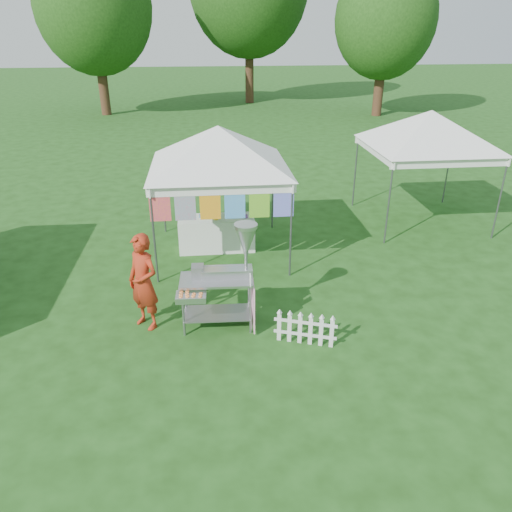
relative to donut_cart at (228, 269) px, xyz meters
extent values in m
plane|color=#1C4212|center=(0.01, -0.23, -1.15)|extent=(120.00, 120.00, 0.00)
cylinder|color=#59595E|center=(-1.41, 1.85, -0.10)|extent=(0.04, 0.04, 2.10)
cylinder|color=#59595E|center=(1.43, 1.85, -0.10)|extent=(0.04, 0.04, 2.10)
cylinder|color=#59595E|center=(-1.41, 4.69, -0.10)|extent=(0.04, 0.04, 2.10)
cylinder|color=#59595E|center=(1.43, 4.69, -0.10)|extent=(0.04, 0.04, 2.10)
cube|color=white|center=(0.01, 1.85, 0.85)|extent=(3.00, 0.03, 0.22)
cube|color=white|center=(0.01, 4.69, 0.85)|extent=(3.00, 0.03, 0.22)
pyramid|color=white|center=(0.01, 3.27, 1.85)|extent=(4.24, 4.24, 0.90)
cylinder|color=#59595E|center=(0.01, 1.85, 0.93)|extent=(3.00, 0.03, 0.03)
cube|color=#B91768|center=(-1.24, 1.85, 0.58)|extent=(0.42, 0.01, 0.70)
cube|color=#37D0C9|center=(-0.74, 1.85, 0.58)|extent=(0.42, 0.01, 0.70)
cube|color=orange|center=(-0.24, 1.85, 0.58)|extent=(0.42, 0.01, 0.70)
cube|color=blue|center=(0.26, 1.85, 0.58)|extent=(0.42, 0.01, 0.70)
cube|color=#1A9C20|center=(0.76, 1.85, 0.58)|extent=(0.42, 0.01, 0.70)
cube|color=purple|center=(1.26, 1.85, 0.58)|extent=(0.42, 0.01, 0.70)
cylinder|color=#59595E|center=(4.09, 3.35, -0.10)|extent=(0.04, 0.04, 2.10)
cylinder|color=#59595E|center=(6.93, 3.35, -0.10)|extent=(0.04, 0.04, 2.10)
cylinder|color=#59595E|center=(4.09, 6.19, -0.10)|extent=(0.04, 0.04, 2.10)
cylinder|color=#59595E|center=(6.93, 6.19, -0.10)|extent=(0.04, 0.04, 2.10)
cube|color=white|center=(5.51, 3.35, 0.85)|extent=(3.00, 0.03, 0.22)
cube|color=white|center=(5.51, 6.19, 0.85)|extent=(3.00, 0.03, 0.22)
pyramid|color=white|center=(5.51, 4.77, 1.85)|extent=(4.24, 4.24, 0.90)
cylinder|color=#59595E|center=(5.51, 3.35, 0.93)|extent=(3.00, 0.03, 0.03)
cylinder|color=#3A2715|center=(-5.99, 23.77, 0.83)|extent=(0.56, 0.56, 3.96)
ellipsoid|color=#2B601A|center=(-5.99, 23.77, 4.70)|extent=(6.40, 6.40, 7.36)
cylinder|color=#3A2715|center=(3.01, 27.77, 1.27)|extent=(0.56, 0.56, 4.84)
cylinder|color=#3A2715|center=(10.01, 21.77, 0.61)|extent=(0.56, 0.56, 3.52)
ellipsoid|color=#2B601A|center=(10.01, 21.77, 4.05)|extent=(5.60, 5.60, 6.44)
cylinder|color=gray|center=(-0.80, -0.23, -0.67)|extent=(0.04, 0.04, 0.95)
cylinder|color=gray|center=(0.37, -0.27, -0.67)|extent=(0.04, 0.04, 0.95)
cylinder|color=gray|center=(-0.78, 0.31, -0.67)|extent=(0.04, 0.04, 0.95)
cylinder|color=gray|center=(0.39, 0.26, -0.67)|extent=(0.04, 0.04, 0.95)
cube|color=gray|center=(-0.21, 0.02, -0.89)|extent=(1.23, 0.65, 0.02)
cube|color=#B7B7BC|center=(-0.21, 0.02, -0.20)|extent=(1.29, 0.68, 0.04)
cube|color=#B7B7BC|center=(-0.01, 0.06, -0.10)|extent=(0.91, 0.30, 0.16)
cube|color=gray|center=(-0.52, 0.08, -0.06)|extent=(0.22, 0.24, 0.23)
cylinder|color=gray|center=(0.32, 0.05, 0.28)|extent=(0.05, 0.05, 0.95)
cone|color=#B7B7BC|center=(0.32, 0.05, 0.54)|extent=(0.40, 0.40, 0.42)
cylinder|color=#B7B7BC|center=(0.32, 0.05, 0.77)|extent=(0.42, 0.42, 0.06)
cube|color=#B7B7BC|center=(-0.64, -0.37, -0.30)|extent=(0.52, 0.34, 0.11)
cube|color=#F2A3C2|center=(0.44, -0.01, -0.67)|extent=(0.05, 0.79, 0.86)
cube|color=white|center=(0.36, -0.30, -0.07)|extent=(0.02, 0.15, 0.19)
imported|color=#A22914|center=(-1.48, 0.17, -0.26)|extent=(0.77, 0.75, 1.78)
cube|color=silver|center=(0.83, -0.56, -0.87)|extent=(0.07, 0.04, 0.56)
cube|color=silver|center=(1.00, -0.61, -0.87)|extent=(0.07, 0.04, 0.56)
cube|color=silver|center=(1.17, -0.67, -0.87)|extent=(0.07, 0.04, 0.56)
cube|color=silver|center=(1.34, -0.73, -0.87)|extent=(0.07, 0.04, 0.56)
cube|color=silver|center=(1.51, -0.79, -0.87)|extent=(0.07, 0.04, 0.56)
cube|color=silver|center=(1.68, -0.85, -0.87)|extent=(0.07, 0.04, 0.56)
cube|color=silver|center=(1.26, -0.70, -0.97)|extent=(1.03, 0.38, 0.05)
cube|color=silver|center=(1.26, -0.70, -0.73)|extent=(1.03, 0.38, 0.05)
cube|color=white|center=(-0.10, 3.44, -0.75)|extent=(1.80, 0.70, 0.81)
camera|label=1|loc=(-0.33, -7.72, 3.87)|focal=35.00mm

